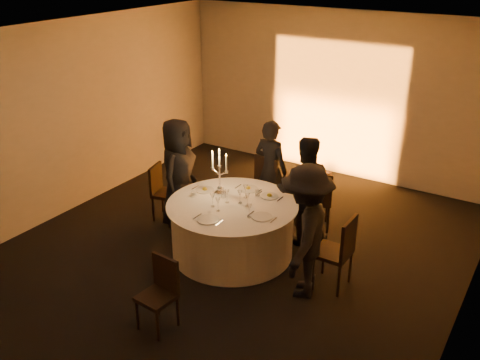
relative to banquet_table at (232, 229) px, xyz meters
The scene contains 33 objects.
floor 0.38m from the banquet_table, ahead, with size 7.00×7.00×0.00m, color black.
ceiling 2.62m from the banquet_table, ahead, with size 7.00×7.00×0.00m, color silver.
wall_back 3.67m from the banquet_table, 90.00° to the left, with size 7.00×7.00×0.00m, color #ADA9A1.
wall_left 3.20m from the banquet_table, behind, with size 7.00×7.00×0.00m, color #ADA9A1.
wall_right 3.20m from the banquet_table, ahead, with size 7.00×7.00×0.00m, color #ADA9A1.
uplighter_fixture 3.22m from the banquet_table, 90.00° to the left, with size 0.25×0.12×0.10m, color black.
banquet_table is the anchor object (origin of this frame).
chair_left 1.55m from the banquet_table, 167.84° to the left, with size 0.47×0.47×0.88m.
chair_back_left 1.41m from the banquet_table, 97.45° to the left, with size 0.48×0.48×0.98m.
chair_back_right 1.44m from the banquet_table, 60.76° to the left, with size 0.56×0.56×0.95m.
chair_right 1.57m from the banquet_table, ahead, with size 0.44×0.44×0.99m.
chair_front 1.74m from the banquet_table, 84.74° to the right, with size 0.40×0.41×0.85m.
guest_left 1.31m from the banquet_table, 164.39° to the left, with size 0.83×0.54×1.69m, color black.
guest_back_left 1.37m from the banquet_table, 95.53° to the left, with size 0.58×0.38×1.58m, color black.
guest_back_right 1.15m from the banquet_table, 51.32° to the left, with size 0.78×0.61×1.61m, color black.
guest_right 1.36m from the banquet_table, 13.81° to the right, with size 1.10×0.63×1.71m, color black.
plate_left 0.71m from the banquet_table, 164.55° to the left, with size 0.36×0.26×0.08m.
plate_back_left 0.66m from the banquet_table, 96.46° to the left, with size 0.36×0.29×0.08m.
plate_back_right 0.69m from the banquet_table, 55.76° to the left, with size 0.35×0.25×0.08m.
plate_right 0.68m from the banquet_table, 12.99° to the right, with size 0.36×0.27×0.01m.
plate_front 0.68m from the banquet_table, 91.00° to the right, with size 0.36×0.29×0.01m.
coffee_cup 0.73m from the banquet_table, behind, with size 0.11×0.11×0.07m.
candelabra 0.73m from the banquet_table, 149.95° to the left, with size 0.29×0.14×0.68m.
wine_glass_a 0.53m from the banquet_table, 41.23° to the left, with size 0.07×0.07×0.19m.
wine_glass_b 0.59m from the banquet_table, 79.63° to the left, with size 0.07×0.07×0.19m.
wine_glass_c 0.59m from the banquet_table, 99.73° to the right, with size 0.07×0.07×0.19m.
wine_glass_d 0.53m from the banquet_table, behind, with size 0.07×0.07×0.19m.
wine_glass_e 0.57m from the banquet_table, 11.25° to the left, with size 0.07×0.07×0.19m.
wine_glass_f 0.69m from the banquet_table, 28.31° to the right, with size 0.07×0.07×0.19m.
wine_glass_g 0.59m from the banquet_table, 131.13° to the right, with size 0.07×0.07×0.19m.
tumbler_a 0.49m from the banquet_table, 153.49° to the left, with size 0.07×0.07×0.09m, color white.
tumbler_b 0.57m from the banquet_table, 146.54° to the left, with size 0.07×0.07×0.09m, color white.
tumbler_c 0.61m from the banquet_table, 66.67° to the left, with size 0.07×0.07×0.09m, color white.
Camera 1 is at (3.53, -5.45, 4.00)m, focal length 40.00 mm.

